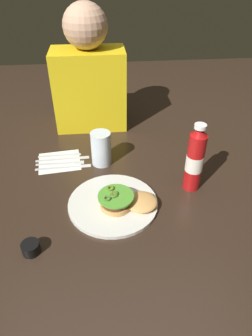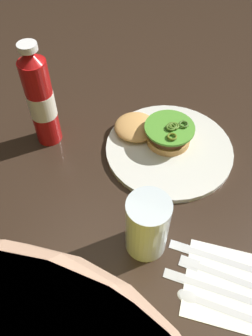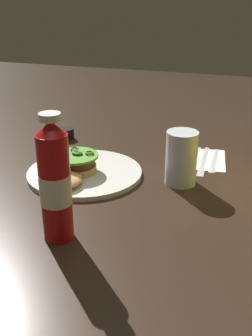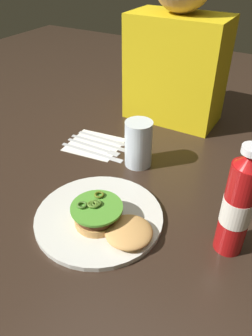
# 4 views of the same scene
# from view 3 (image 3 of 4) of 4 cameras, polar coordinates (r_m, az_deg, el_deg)

# --- Properties ---
(ground_plane) EXTENTS (3.00, 3.00, 0.00)m
(ground_plane) POSITION_cam_3_polar(r_m,az_deg,el_deg) (1.04, -5.40, -1.71)
(ground_plane) COLOR #2E2117
(dinner_plate) EXTENTS (0.30, 0.30, 0.01)m
(dinner_plate) POSITION_cam_3_polar(r_m,az_deg,el_deg) (1.07, -5.82, -0.65)
(dinner_plate) COLOR silver
(dinner_plate) RESTS_ON ground_plane
(burger_sandwich) EXTENTS (0.19, 0.12, 0.05)m
(burger_sandwich) POSITION_cam_3_polar(r_m,az_deg,el_deg) (1.03, -7.78, -0.08)
(burger_sandwich) COLOR tan
(burger_sandwich) RESTS_ON dinner_plate
(ketchup_bottle) EXTENTS (0.06, 0.06, 0.25)m
(ketchup_bottle) POSITION_cam_3_polar(r_m,az_deg,el_deg) (0.76, -9.94, -2.15)
(ketchup_bottle) COLOR #AE1212
(ketchup_bottle) RESTS_ON ground_plane
(water_glass) EXTENTS (0.08, 0.08, 0.13)m
(water_glass) POSITION_cam_3_polar(r_m,az_deg,el_deg) (1.00, 7.78, 1.39)
(water_glass) COLOR silver
(water_glass) RESTS_ON ground_plane
(condiment_cup) EXTENTS (0.05, 0.05, 0.03)m
(condiment_cup) POSITION_cam_3_polar(r_m,az_deg,el_deg) (1.33, -8.45, 4.83)
(condiment_cup) COLOR black
(condiment_cup) RESTS_ON ground_plane
(napkin) EXTENTS (0.18, 0.16, 0.00)m
(napkin) POSITION_cam_3_polar(r_m,az_deg,el_deg) (1.18, 10.24, 1.30)
(napkin) COLOR white
(napkin) RESTS_ON ground_plane
(butter_knife) EXTENTS (0.22, 0.02, 0.00)m
(butter_knife) POSITION_cam_3_polar(r_m,az_deg,el_deg) (1.15, 7.93, 1.13)
(butter_knife) COLOR silver
(butter_knife) RESTS_ON napkin
(fork_utensil) EXTENTS (0.19, 0.02, 0.00)m
(fork_utensil) POSITION_cam_3_polar(r_m,az_deg,el_deg) (1.16, 9.39, 1.16)
(fork_utensil) COLOR silver
(fork_utensil) RESTS_ON napkin
(steak_knife) EXTENTS (0.22, 0.02, 0.00)m
(steak_knife) POSITION_cam_3_polar(r_m,az_deg,el_deg) (1.15, 10.83, 0.89)
(steak_knife) COLOR silver
(steak_knife) RESTS_ON napkin
(spoon_utensil) EXTENTS (0.18, 0.03, 0.00)m
(spoon_utensil) POSITION_cam_3_polar(r_m,az_deg,el_deg) (1.15, 12.24, 0.76)
(spoon_utensil) COLOR silver
(spoon_utensil) RESTS_ON napkin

